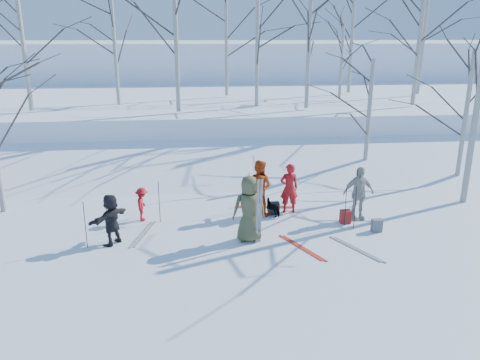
{
  "coord_description": "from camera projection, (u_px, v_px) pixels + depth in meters",
  "views": [
    {
      "loc": [
        -1.38,
        -12.23,
        5.56
      ],
      "look_at": [
        0.0,
        1.5,
        1.3
      ],
      "focal_mm": 35.0,
      "sensor_mm": 36.0,
      "label": 1
    }
  ],
  "objects": [
    {
      "name": "ski_pair_d",
      "position": [
        302.0,
        248.0,
        12.8
      ],
      "size": [
        1.68,
        2.06,
        0.02
      ],
      "primitive_type": null,
      "rotation": [
        0.0,
        0.0,
        0.44
      ],
      "color": "red",
      "rests_on": "ground"
    },
    {
      "name": "skier_grey_west",
      "position": [
        111.0,
        219.0,
        12.86
      ],
      "size": [
        1.15,
        1.34,
        1.46
      ],
      "primitive_type": "imported",
      "rotation": [
        0.0,
        0.0,
        4.08
      ],
      "color": "black",
      "rests_on": "ground"
    },
    {
      "name": "snow_ramp",
      "position": [
        227.0,
        168.0,
        20.01
      ],
      "size": [
        70.0,
        9.49,
        4.12
      ],
      "primitive_type": "cube",
      "rotation": [
        0.3,
        0.0,
        0.0
      ],
      "color": "white",
      "rests_on": "ground"
    },
    {
      "name": "far_hill",
      "position": [
        205.0,
        71.0,
        48.93
      ],
      "size": [
        90.0,
        30.0,
        6.0
      ],
      "primitive_type": "cube",
      "color": "white",
      "rests_on": "ground"
    },
    {
      "name": "ski_pole_g",
      "position": [
        264.0,
        188.0,
        15.73
      ],
      "size": [
        0.02,
        0.02,
        1.34
      ],
      "primitive_type": "cylinder",
      "color": "black",
      "rests_on": "ground"
    },
    {
      "name": "ski_pair_a",
      "position": [
        266.0,
        207.0,
        15.83
      ],
      "size": [
        0.65,
        1.95,
        0.02
      ],
      "primitive_type": null,
      "rotation": [
        0.0,
        0.0,
        1.45
      ],
      "color": "red",
      "rests_on": "ground"
    },
    {
      "name": "birch_plateau_h",
      "position": [
        423.0,
        41.0,
        27.32
      ],
      "size": [
        4.88,
        4.88,
        6.12
      ],
      "primitive_type": null,
      "color": "silver",
      "rests_on": "snow_plateau"
    },
    {
      "name": "skier_olive_center",
      "position": [
        249.0,
        209.0,
        13.02
      ],
      "size": [
        0.95,
        0.63,
        1.9
      ],
      "primitive_type": "imported",
      "rotation": [
        0.0,
        0.0,
        3.17
      ],
      "color": "#47492B",
      "rests_on": "ground"
    },
    {
      "name": "birch_plateau_e",
      "position": [
        176.0,
        32.0,
        20.71
      ],
      "size": [
        5.56,
        5.56,
        7.08
      ],
      "primitive_type": null,
      "color": "silver",
      "rests_on": "snow_plateau"
    },
    {
      "name": "birch_plateau_g",
      "position": [
        115.0,
        52.0,
        23.09
      ],
      "size": [
        4.25,
        4.25,
        5.22
      ],
      "primitive_type": null,
      "color": "silver",
      "rests_on": "snow_plateau"
    },
    {
      "name": "birch_plateau_d",
      "position": [
        23.0,
        44.0,
        21.13
      ],
      "size": [
        4.8,
        4.8,
        6.0
      ],
      "primitive_type": null,
      "color": "silver",
      "rests_on": "snow_plateau"
    },
    {
      "name": "skier_red_north",
      "position": [
        289.0,
        188.0,
        15.18
      ],
      "size": [
        0.61,
        0.4,
        1.65
      ],
      "primitive_type": "imported",
      "rotation": [
        0.0,
        0.0,
        3.15
      ],
      "color": "#A80F13",
      "rests_on": "ground"
    },
    {
      "name": "upright_ski_right",
      "position": [
        261.0,
        211.0,
        12.84
      ],
      "size": [
        0.1,
        0.23,
        1.89
      ],
      "primitive_type": "cube",
      "rotation": [
        0.1,
        0.0,
        0.12
      ],
      "color": "silver",
      "rests_on": "ground"
    },
    {
      "name": "ski_pole_a",
      "position": [
        355.0,
        208.0,
        13.87
      ],
      "size": [
        0.02,
        0.02,
        1.34
      ],
      "primitive_type": "cylinder",
      "color": "black",
      "rests_on": "ground"
    },
    {
      "name": "ski_pole_b",
      "position": [
        249.0,
        192.0,
        15.31
      ],
      "size": [
        0.02,
        0.02,
        1.34
      ],
      "primitive_type": "cylinder",
      "color": "black",
      "rests_on": "ground"
    },
    {
      "name": "ski_pole_c",
      "position": [
        346.0,
        205.0,
        14.09
      ],
      "size": [
        0.02,
        0.02,
        1.34
      ],
      "primitive_type": "cylinder",
      "color": "black",
      "rests_on": "ground"
    },
    {
      "name": "ski_pair_c",
      "position": [
        143.0,
        234.0,
        13.7
      ],
      "size": [
        1.08,
        1.99,
        0.02
      ],
      "primitive_type": null,
      "rotation": [
        0.0,
        0.0,
        -0.24
      ],
      "color": "silver",
      "rests_on": "ground"
    },
    {
      "name": "backpack_grey",
      "position": [
        377.0,
        225.0,
        13.84
      ],
      "size": [
        0.3,
        0.2,
        0.38
      ],
      "primitive_type": "cube",
      "color": "#56585D",
      "rests_on": "ground"
    },
    {
      "name": "ground",
      "position": [
        245.0,
        239.0,
        13.4
      ],
      "size": [
        120.0,
        120.0,
        0.0
      ],
      "primitive_type": "plane",
      "color": "white",
      "rests_on": "ground"
    },
    {
      "name": "ski_pair_b",
      "position": [
        357.0,
        249.0,
        12.72
      ],
      "size": [
        1.73,
        2.06,
        0.02
      ],
      "primitive_type": null,
      "rotation": [
        0.0,
        0.0,
        0.47
      ],
      "color": "silver",
      "rests_on": "ground"
    },
    {
      "name": "dog",
      "position": [
        273.0,
        208.0,
        15.04
      ],
      "size": [
        0.64,
        0.69,
        0.55
      ],
      "primitive_type": "imported",
      "rotation": [
        0.0,
        0.0,
        3.84
      ],
      "color": "black",
      "rests_on": "ground"
    },
    {
      "name": "birch_plateau_k",
      "position": [
        420.0,
        35.0,
        22.9
      ],
      "size": [
        5.34,
        5.34,
        6.77
      ],
      "primitive_type": null,
      "color": "silver",
      "rests_on": "snow_plateau"
    },
    {
      "name": "birch_plateau_j",
      "position": [
        257.0,
        48.0,
        22.89
      ],
      "size": [
        4.48,
        4.48,
        5.54
      ],
      "primitive_type": null,
      "color": "silver",
      "rests_on": "snow_plateau"
    },
    {
      "name": "birch_plateau_c",
      "position": [
        352.0,
        35.0,
        28.01
      ],
      "size": [
        5.38,
        5.38,
        6.83
      ],
      "primitive_type": null,
      "color": "silver",
      "rests_on": "snow_plateau"
    },
    {
      "name": "backpack_red",
      "position": [
        345.0,
        217.0,
        14.46
      ],
      "size": [
        0.32,
        0.22,
        0.42
      ],
      "primitive_type": "cube",
      "color": "#A91F1A",
      "rests_on": "ground"
    },
    {
      "name": "ski_pole_d",
      "position": [
        159.0,
        202.0,
        14.39
      ],
      "size": [
        0.02,
        0.02,
        1.34
      ],
      "primitive_type": "cylinder",
      "color": "black",
      "rests_on": "ground"
    },
    {
      "name": "birch_plateau_b",
      "position": [
        226.0,
        40.0,
        26.67
      ],
      "size": [
        5.02,
        5.02,
        6.31
      ],
      "primitive_type": null,
      "color": "silver",
      "rests_on": "snow_plateau"
    },
    {
      "name": "birch_edge_e",
      "position": [
        369.0,
        118.0,
        19.05
      ],
      "size": [
        3.9,
        3.9,
        4.71
      ],
      "primitive_type": null,
      "color": "silver",
      "rests_on": "ground"
    },
    {
      "name": "snow_plateau",
      "position": [
        215.0,
        112.0,
        29.26
      ],
      "size": [
        70.0,
        18.0,
        2.2
      ],
      "primitive_type": "cube",
      "color": "white",
      "rests_on": "ground"
    },
    {
      "name": "upright_ski_left",
      "position": [
        258.0,
        212.0,
        12.81
      ],
      "size": [
        0.08,
        0.16,
        1.9
      ],
      "primitive_type": "cube",
      "rotation": [
        0.07,
        0.0,
        0.09
      ],
      "color": "silver",
      "rests_on": "ground"
    },
    {
      "name": "birch_edge_b",
      "position": [
        478.0,
        97.0,
        15.31
      ],
      "size": [
        5.69,
        5.69,
        7.27
      ],
      "primitive_type": null,
      "color": "silver",
      "rests_on": "ground"
    },
    {
      "name": "ski_pole_e",
      "position": [
        85.0,
        225.0,
        12.65
      ],
      "size": [
        0.02,
        0.02,
        1.34
      ],
      "primitive_type": "cylinder",
      "color": "black",
      "rests_on": "ground"
    },
    {
      "name": "backpack_dark",
      "position": [
        274.0,
        208.0,
        15.2
      ],
      "size": [
        0.34,
        0.24,
        0.4
      ],
      "primitive_type": "cube",
      "color": "black",
      "rests_on": "ground"
    },
    {
      "name": "skier_redor_behind",
      "position": [
        259.0,
        187.0,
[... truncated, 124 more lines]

